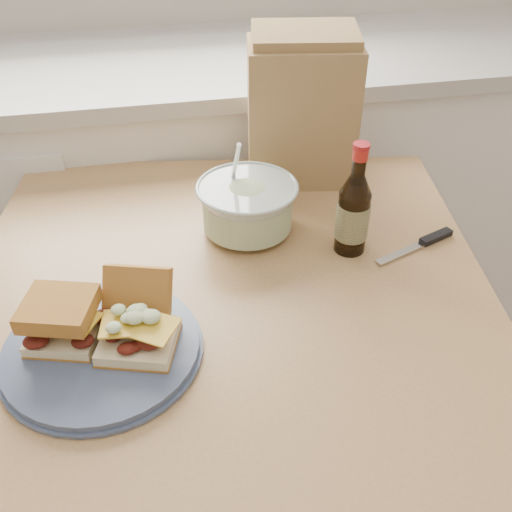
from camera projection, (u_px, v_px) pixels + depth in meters
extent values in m
cube|color=white|center=(165.00, 210.00, 1.84)|extent=(2.40, 0.60, 0.90)
cube|color=#BBB8B2|center=(148.00, 65.00, 1.55)|extent=(2.50, 0.64, 0.04)
cube|color=tan|center=(226.00, 295.00, 1.03)|extent=(1.09, 1.09, 0.04)
cube|color=tan|center=(80.00, 305.00, 1.59)|extent=(0.07, 0.07, 0.75)
cube|color=tan|center=(379.00, 297.00, 1.62)|extent=(0.07, 0.07, 0.75)
cylinder|color=#455270|center=(102.00, 349.00, 0.88)|extent=(0.30, 0.30, 0.02)
cube|color=beige|center=(66.00, 334.00, 0.88)|extent=(0.13, 0.12, 0.02)
cube|color=gold|center=(61.00, 319.00, 0.86)|extent=(0.08, 0.08, 0.00)
cube|color=#AA722D|center=(58.00, 308.00, 0.85)|extent=(0.13, 0.12, 0.03)
cube|color=beige|center=(139.00, 341.00, 0.87)|extent=(0.14, 0.13, 0.02)
cube|color=gold|center=(136.00, 325.00, 0.85)|extent=(0.08, 0.08, 0.00)
cube|color=#AA722D|center=(137.00, 296.00, 0.90)|extent=(0.12, 0.10, 0.10)
cone|color=#B7C5BE|center=(247.00, 209.00, 1.13)|extent=(0.19, 0.19, 0.10)
cylinder|color=beige|center=(247.00, 211.00, 1.13)|extent=(0.18, 0.18, 0.07)
torus|color=#B7C5BE|center=(247.00, 187.00, 1.09)|extent=(0.20, 0.20, 0.01)
cylinder|color=silver|center=(235.00, 166.00, 1.09)|extent=(0.01, 0.08, 0.13)
cylinder|color=black|center=(352.00, 222.00, 1.07)|extent=(0.06, 0.06, 0.12)
cone|color=black|center=(357.00, 184.00, 1.02)|extent=(0.06, 0.06, 0.04)
cylinder|color=black|center=(360.00, 162.00, 0.99)|extent=(0.02, 0.02, 0.05)
cylinder|color=#B31D17|center=(361.00, 154.00, 0.98)|extent=(0.03, 0.03, 0.02)
cylinder|color=#A81F25|center=(362.00, 146.00, 0.97)|extent=(0.03, 0.03, 0.01)
cylinder|color=#2E3A1D|center=(352.00, 220.00, 1.06)|extent=(0.06, 0.06, 0.07)
cube|color=silver|center=(404.00, 252.00, 1.09)|extent=(0.13, 0.06, 0.00)
cube|color=black|center=(436.00, 237.00, 1.13)|extent=(0.08, 0.04, 0.01)
cube|color=#A0814D|center=(301.00, 114.00, 1.24)|extent=(0.25, 0.19, 0.30)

